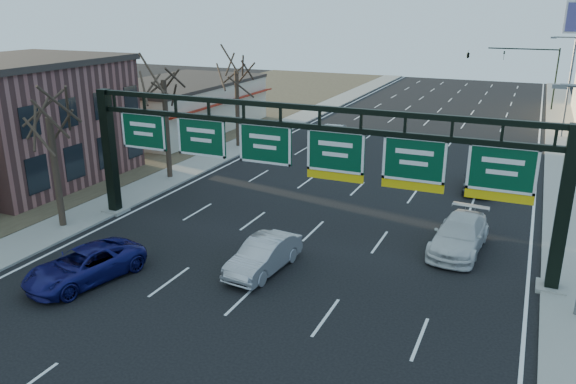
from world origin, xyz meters
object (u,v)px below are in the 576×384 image
at_px(sign_gantry, 303,157).
at_px(car_blue_suv, 85,265).
at_px(car_white_wagon, 459,235).
at_px(car_silver_sedan, 263,255).

xyz_separation_m(sign_gantry, car_blue_suv, (-7.27, -7.39, -3.89)).
bearing_deg(car_white_wagon, car_blue_suv, -141.68).
height_order(car_silver_sedan, car_white_wagon, car_white_wagon).
height_order(sign_gantry, car_blue_suv, sign_gantry).
bearing_deg(car_white_wagon, sign_gantry, -156.34).
bearing_deg(sign_gantry, car_white_wagon, 19.85).
distance_m(sign_gantry, car_silver_sedan, 5.13).
relative_size(car_blue_suv, car_white_wagon, 0.96).
height_order(sign_gantry, car_silver_sedan, sign_gantry).
bearing_deg(car_silver_sedan, sign_gantry, 86.44).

